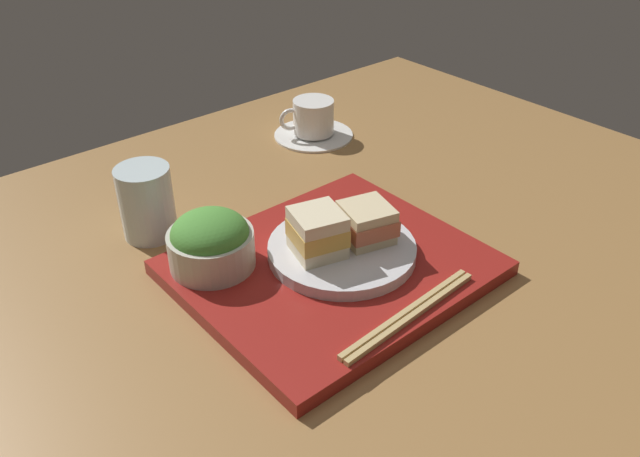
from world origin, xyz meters
The scene contains 9 objects.
ground_plane centered at (0.00, 0.00, -1.50)cm, with size 140.00×100.00×3.00cm, color olive.
serving_tray centered at (-1.26, -6.21, 1.02)cm, with size 37.55×32.26×2.04cm, color maroon.
sandwich_plate centered at (0.78, -5.93, 2.86)cm, with size 19.73×19.73×1.63cm, color silver.
sandwich_near centered at (-2.71, -5.07, 6.66)cm, with size 7.80×7.83×5.99cm.
sandwich_far centered at (4.28, -6.80, 6.12)cm, with size 8.07×8.27×4.91cm.
salad_bowl centered at (-13.46, 3.35, 5.64)cm, with size 11.14×11.14×7.62cm.
chopsticks_pair centered at (-1.51, -20.34, 2.39)cm, with size 22.36×2.92×0.70cm.
coffee_cup centered at (24.42, 28.35, 2.95)cm, with size 14.81×14.81×7.09cm.
drinking_glass centered at (-14.78, 18.12, 5.31)cm, with size 7.72×7.72×10.62cm, color silver.
Camera 1 is at (-46.96, -57.55, 52.25)cm, focal length 36.31 mm.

